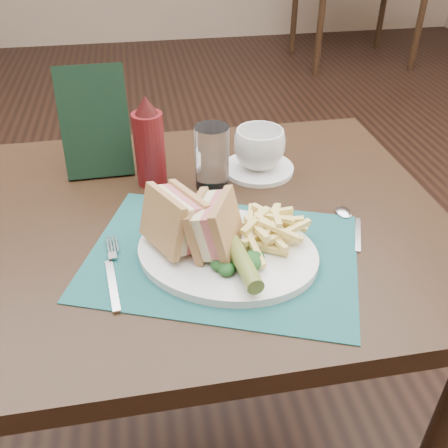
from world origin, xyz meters
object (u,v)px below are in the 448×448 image
Objects in this scene: sandwich_half_b at (202,223)px; table_main at (208,349)px; sandwich_half_a at (163,224)px; drinking_glass at (212,158)px; saucer at (258,168)px; check_presenter at (95,122)px; table_bg_right at (355,12)px; ketchup_bottle at (149,141)px; plate at (227,253)px; placemat at (222,255)px; coffee_cup at (259,149)px.

table_main is at bearing 106.01° from sandwich_half_b.
drinking_glass is (0.11, 0.21, -0.00)m from sandwich_half_a.
check_presenter is (-0.33, 0.06, 0.10)m from saucer.
sandwich_half_a is at bearing -117.88° from table_bg_right.
sandwich_half_a is at bearing -88.75° from ketchup_bottle.
plate is 1.33× the size of check_presenter.
drinking_glass is at bearing 85.18° from placemat.
table_bg_right is 8.82× the size of sandwich_half_a.
placemat is at bearing 15.09° from sandwich_half_b.
placemat is (-1.63, -3.27, 0.38)m from table_bg_right.
plate is at bearing -35.74° from placemat.
table_main is 9.22× the size of sandwich_half_b.
ketchup_bottle reaches higher than table_bg_right.
table_main is 0.56m from check_presenter.
drinking_glass reaches higher than saucer.
sandwich_half_a is 1.05× the size of sandwich_half_b.
sandwich_half_a is at bearing 172.58° from placemat.
sandwich_half_a is 0.06m from sandwich_half_b.
sandwich_half_b is (-0.02, -0.12, 0.44)m from table_main.
ketchup_bottle reaches higher than placemat.
drinking_glass is at bearing -156.46° from saucer.
ketchup_bottle is (-1.73, -3.01, 0.47)m from table_bg_right.
ketchup_bottle is at bearing -36.02° from check_presenter.
sandwich_half_a is 0.55× the size of ketchup_bottle.
ketchup_bottle is at bearing -119.90° from table_bg_right.
ketchup_bottle is (-0.11, 0.27, 0.08)m from plate.
coffee_cup is (0.22, 0.26, -0.02)m from sandwich_half_a.
coffee_cup is at bearing 65.17° from placemat.
coffee_cup is 0.58× the size of ketchup_bottle.
drinking_glass is at bearing 73.07° from table_main.
drinking_glass is (0.05, 0.22, -0.00)m from sandwich_half_b.
check_presenter is (-0.20, 0.34, 0.11)m from placemat.
sandwich_half_b is at bearing -103.15° from drinking_glass.
coffee_cup is (-1.50, -3.00, 0.43)m from table_bg_right.
plate is 0.30m from ketchup_bottle.
sandwich_half_b is 0.31m from coffee_cup.
check_presenter is at bearing 153.75° from drinking_glass.
sandwich_half_a is 0.34m from coffee_cup.
check_presenter is (-0.22, 0.11, 0.04)m from drinking_glass.
sandwich_half_b is 0.37m from check_presenter.
table_main is 0.45m from drinking_glass.
coffee_cup reaches higher than table_bg_right.
saucer is 1.15× the size of drinking_glass.
ketchup_bottle is (-0.12, 0.04, 0.03)m from drinking_glass.
plate reaches higher than placemat.
sandwich_half_b is at bearing 169.18° from placemat.
drinking_glass is at bearing 111.96° from plate.
table_bg_right is 3.67m from placemat.
ketchup_bottle reaches higher than coffee_cup.
saucer is 1.40× the size of coffee_cup.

